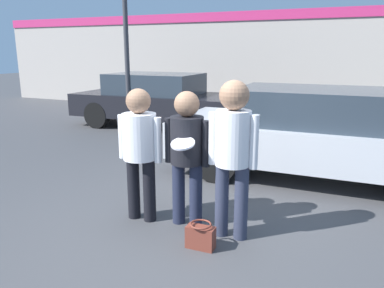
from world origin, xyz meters
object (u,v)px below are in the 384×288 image
Objects in this scene: person_middle_with_frisbee at (187,148)px; parked_car_near at (318,132)px; parked_car_far at (158,99)px; street_lamp at (132,2)px; handbag at (201,236)px; person_right at (233,146)px; person_left at (140,143)px.

person_middle_with_frisbee is 2.73m from parked_car_near.
street_lamp reaches higher than parked_car_far.
street_lamp is at bearing 127.27° from handbag.
parked_car_far is (-3.73, 5.32, -0.31)m from person_right.
person_right reaches higher than parked_car_near.
parked_car_near is (0.66, 2.52, -0.30)m from person_right.
person_left is at bearing -172.17° from person_middle_with_frisbee.
person_right reaches higher than handbag.
person_right reaches higher than person_middle_with_frisbee.
person_left reaches higher than handbag.
parked_car_near is (1.23, 2.43, -0.20)m from person_middle_with_frisbee.
handbag is at bearing -22.53° from person_left.
person_right reaches higher than parked_car_far.
person_right is 6.51m from parked_car_far.
person_middle_with_frisbee is 6.12m from parked_car_far.
parked_car_far is 15.11× the size of handbag.
street_lamp is at bearing 131.07° from person_right.
parked_car_far is (-3.17, 5.23, -0.21)m from person_middle_with_frisbee.
person_right is 6.33m from street_lamp.
parked_car_far is at bearing 121.18° from person_middle_with_frisbee.
street_lamp is at bearing -102.28° from parked_car_far.
parked_car_near is 1.03× the size of parked_car_far.
person_left is at bearing -63.96° from parked_car_far.
person_left is 1.14m from person_right.
street_lamp is 16.97× the size of handbag.
person_right reaches higher than person_left.
person_middle_with_frisbee is at bearing -116.89° from parked_car_near.
parked_car_near is 0.91× the size of street_lamp.
person_middle_with_frisbee reaches higher than handbag.
parked_car_near is 5.54m from street_lamp.
parked_car_far is at bearing 125.05° from person_right.
parked_car_near is at bearing -32.49° from parked_car_far.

